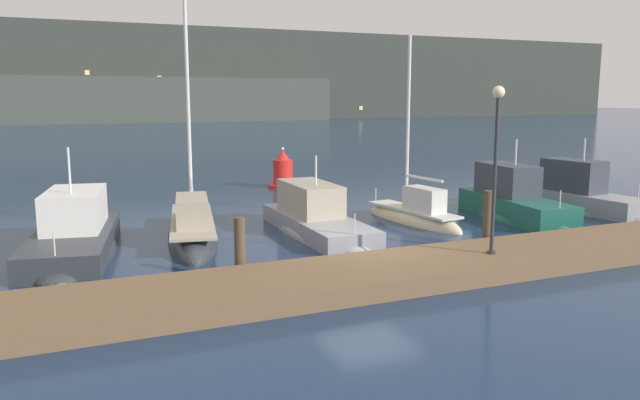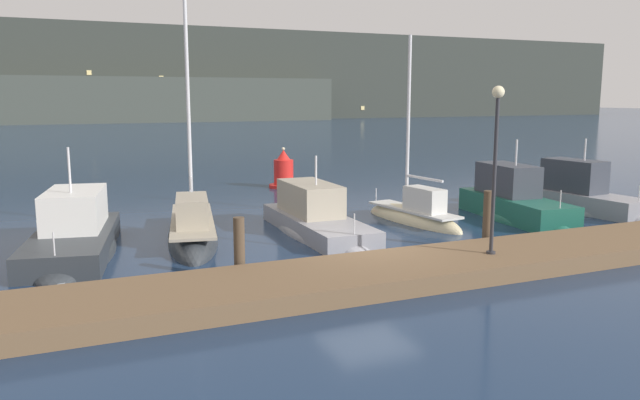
% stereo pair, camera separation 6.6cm
% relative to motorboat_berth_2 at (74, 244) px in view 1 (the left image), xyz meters
% --- Properties ---
extents(ground_plane, '(400.00, 400.00, 0.00)m').
position_rel_motorboat_berth_2_xyz_m(ground_plane, '(7.56, -4.15, -0.28)').
color(ground_plane, '#192D4C').
extents(dock, '(31.11, 2.80, 0.45)m').
position_rel_motorboat_berth_2_xyz_m(dock, '(7.56, -6.10, -0.06)').
color(dock, brown).
rests_on(dock, ground).
extents(mooring_pile_1, '(0.28, 0.28, 1.59)m').
position_rel_motorboat_berth_2_xyz_m(mooring_pile_1, '(3.73, -4.45, 0.51)').
color(mooring_pile_1, '#4C3D2D').
rests_on(mooring_pile_1, ground).
extents(mooring_pile_2, '(0.28, 0.28, 1.80)m').
position_rel_motorboat_berth_2_xyz_m(mooring_pile_2, '(11.38, -4.45, 0.61)').
color(mooring_pile_2, '#4C3D2D').
rests_on(mooring_pile_2, ground).
extents(motorboat_berth_2, '(3.48, 7.01, 3.74)m').
position_rel_motorboat_berth_2_xyz_m(motorboat_berth_2, '(0.00, 0.00, 0.00)').
color(motorboat_berth_2, '#2D3338').
rests_on(motorboat_berth_2, ground).
extents(sailboat_berth_3, '(2.93, 7.17, 10.94)m').
position_rel_motorboat_berth_2_xyz_m(sailboat_berth_3, '(3.59, 0.50, -0.13)').
color(sailboat_berth_3, '#2D3338').
rests_on(sailboat_berth_3, ground).
extents(motorboat_berth_4, '(2.16, 6.83, 3.20)m').
position_rel_motorboat_berth_2_xyz_m(motorboat_berth_4, '(7.61, -0.26, -0.03)').
color(motorboat_berth_4, gray).
rests_on(motorboat_berth_4, ground).
extents(sailboat_berth_5, '(1.83, 5.18, 7.30)m').
position_rel_motorboat_berth_2_xyz_m(sailboat_berth_5, '(11.62, -0.01, -0.12)').
color(sailboat_berth_5, beige).
rests_on(sailboat_berth_5, ground).
extents(motorboat_berth_6, '(2.53, 6.15, 3.64)m').
position_rel_motorboat_berth_2_xyz_m(motorboat_berth_6, '(15.40, -0.94, 0.06)').
color(motorboat_berth_6, '#195647').
rests_on(motorboat_berth_6, ground).
extents(motorboat_berth_7, '(2.38, 5.65, 3.51)m').
position_rel_motorboat_berth_2_xyz_m(motorboat_berth_7, '(18.99, -0.74, 0.07)').
color(motorboat_berth_7, gray).
rests_on(motorboat_berth_7, ground).
extents(channel_buoy, '(1.47, 1.47, 2.04)m').
position_rel_motorboat_berth_2_xyz_m(channel_buoy, '(10.26, 10.20, 0.48)').
color(channel_buoy, red).
rests_on(channel_buoy, ground).
extents(dock_lamppost, '(0.32, 0.32, 4.38)m').
position_rel_motorboat_berth_2_xyz_m(dock_lamppost, '(10.08, -6.28, 3.06)').
color(dock_lamppost, '#2D2D33').
rests_on(dock_lamppost, dock).
extents(hillside_backdrop, '(240.00, 23.00, 17.45)m').
position_rel_motorboat_berth_2_xyz_m(hillside_backdrop, '(3.27, 105.26, 7.75)').
color(hillside_backdrop, '#333833').
rests_on(hillside_backdrop, ground).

